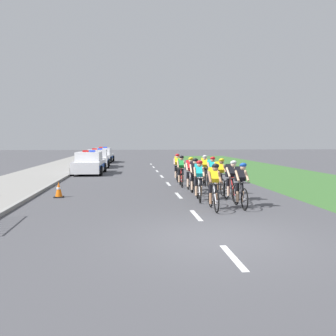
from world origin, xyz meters
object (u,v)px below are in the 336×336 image
cyclist_lead (214,186)px  cyclist_eighth (211,173)px  police_car_second (97,159)px  cyclist_fourth (231,180)px  cyclist_sixth (220,176)px  cyclist_tenth (204,170)px  cyclist_ninth (181,170)px  police_car_third (103,156)px  police_car_nearest (89,164)px  traffic_cone_near (59,190)px  cyclist_second (240,184)px  cyclist_eleventh (177,167)px  cyclist_fifth (194,176)px  cyclist_third (199,180)px  cyclist_seventh (190,173)px

cyclist_lead → cyclist_eighth: (1.01, 4.84, 0.00)m
cyclist_lead → police_car_second: 20.47m
cyclist_fourth → cyclist_sixth: same height
cyclist_sixth → cyclist_tenth: bearing=89.8°
cyclist_ninth → police_car_third: police_car_third is taller
cyclist_fourth → police_car_nearest: (-6.45, 11.88, -0.11)m
cyclist_sixth → traffic_cone_near: cyclist_sixth is taller
police_car_nearest → police_car_third: bearing=90.0°
cyclist_second → cyclist_eighth: (0.03, 4.55, 0.00)m
police_car_nearest → traffic_cone_near: 10.36m
cyclist_fourth → cyclist_eleventh: same height
cyclist_lead → cyclist_fifth: 3.44m
cyclist_third → cyclist_second: bearing=-54.2°
cyclist_lead → cyclist_eleventh: size_ratio=1.00×
cyclist_seventh → police_car_third: bearing=103.8°
police_car_second → police_car_third: same height
cyclist_fourth → police_car_nearest: 13.52m
cyclist_second → cyclist_tenth: same height
cyclist_third → cyclist_tenth: same height
cyclist_lead → cyclist_fifth: same height
cyclist_fourth → police_car_nearest: bearing=118.5°
cyclist_fifth → police_car_nearest: size_ratio=0.39×
police_car_third → cyclist_fourth: bearing=-75.4°
cyclist_ninth → police_car_second: bearing=111.0°
cyclist_fifth → cyclist_eleventh: 4.98m
cyclist_second → cyclist_fifth: 3.30m
cyclist_ninth → police_car_nearest: (-5.21, 7.37, -0.11)m
cyclist_eleventh → police_car_second: bearing=115.1°
cyclist_third → cyclist_tenth: (1.17, 4.68, 0.00)m
police_car_third → police_car_nearest: bearing=-90.0°
cyclist_lead → cyclist_ninth: size_ratio=1.00×
cyclist_second → cyclist_seventh: 4.30m
police_car_third → traffic_cone_near: police_car_third is taller
cyclist_eleventh → police_car_third: 18.75m
cyclist_lead → cyclist_sixth: (1.02, 3.29, 0.00)m
police_car_nearest → cyclist_third: bearing=-65.8°
traffic_cone_near → cyclist_third: bearing=-14.3°
cyclist_fifth → police_car_third: 23.58m
cyclist_third → cyclist_eleventh: 6.57m
cyclist_seventh → police_car_third: (-5.37, 21.93, -0.11)m
cyclist_seventh → police_car_nearest: police_car_nearest is taller
cyclist_eighth → police_car_second: bearing=113.3°
cyclist_seventh → cyclist_lead: bearing=-89.5°
cyclist_fifth → cyclist_sixth: (1.05, -0.15, 0.00)m
cyclist_sixth → police_car_third: (-6.43, 23.10, -0.11)m
cyclist_lead → cyclist_sixth: same height
cyclist_second → cyclist_seventh: (-1.02, 4.18, 0.00)m
cyclist_eighth → cyclist_seventh: bearing=-160.4°
cyclist_tenth → cyclist_eleventh: 2.21m
cyclist_fifth → traffic_cone_near: 5.48m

